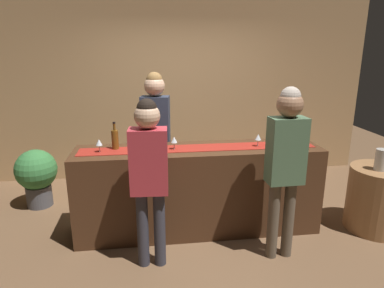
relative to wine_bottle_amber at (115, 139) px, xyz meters
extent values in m
plane|color=brown|center=(0.90, -0.07, -1.10)|extent=(10.00, 10.00, 0.00)
cube|color=tan|center=(0.90, 1.83, 0.35)|extent=(6.00, 0.12, 2.90)
cube|color=#472B19|center=(0.90, -0.07, -0.61)|extent=(2.71, 0.60, 0.98)
cube|color=maroon|center=(0.90, -0.07, -0.11)|extent=(2.57, 0.28, 0.01)
cylinder|color=brown|center=(0.00, 0.00, -0.01)|extent=(0.07, 0.07, 0.21)
cylinder|color=brown|center=(0.00, 0.00, 0.13)|extent=(0.03, 0.03, 0.08)
cylinder|color=black|center=(0.00, 0.00, 0.18)|extent=(0.03, 0.03, 0.02)
cylinder|color=#B2C6C1|center=(2.09, -0.13, -0.01)|extent=(0.07, 0.07, 0.21)
cylinder|color=#B2C6C1|center=(2.09, -0.13, 0.13)|extent=(0.03, 0.03, 0.08)
cylinder|color=black|center=(2.09, -0.13, 0.18)|extent=(0.03, 0.03, 0.02)
cylinder|color=silver|center=(0.63, -0.09, -0.11)|extent=(0.06, 0.06, 0.00)
cylinder|color=silver|center=(0.63, -0.09, -0.07)|extent=(0.01, 0.01, 0.08)
cone|color=silver|center=(0.63, -0.09, 0.00)|extent=(0.07, 0.07, 0.06)
cylinder|color=silver|center=(1.56, -0.10, -0.11)|extent=(0.06, 0.06, 0.00)
cylinder|color=silver|center=(1.56, -0.10, -0.07)|extent=(0.01, 0.01, 0.08)
cone|color=silver|center=(1.56, -0.10, 0.00)|extent=(0.07, 0.07, 0.06)
cylinder|color=silver|center=(-0.16, -0.10, -0.11)|extent=(0.06, 0.06, 0.00)
cylinder|color=silver|center=(-0.16, -0.10, -0.07)|extent=(0.01, 0.01, 0.08)
cone|color=silver|center=(-0.16, -0.10, 0.00)|extent=(0.07, 0.07, 0.06)
cylinder|color=#26262B|center=(0.53, 0.49, -0.68)|extent=(0.11, 0.11, 0.83)
cylinder|color=#26262B|center=(0.37, 0.52, -0.68)|extent=(0.11, 0.11, 0.83)
cube|color=#2D384C|center=(0.45, 0.51, 0.06)|extent=(0.37, 0.26, 0.65)
sphere|color=#DBAD89|center=(0.45, 0.51, 0.51)|extent=(0.25, 0.25, 0.25)
sphere|color=olive|center=(0.45, 0.51, 0.58)|extent=(0.19, 0.19, 0.19)
cylinder|color=brown|center=(1.55, -0.71, -0.70)|extent=(0.11, 0.11, 0.80)
cylinder|color=brown|center=(1.71, -0.70, -0.70)|extent=(0.11, 0.11, 0.80)
cube|color=#4C6B4C|center=(1.63, -0.71, 0.02)|extent=(0.35, 0.21, 0.63)
sphere|color=#9E7051|center=(1.63, -0.71, 0.46)|extent=(0.24, 0.24, 0.24)
sphere|color=#AD9E8E|center=(1.63, -0.71, 0.52)|extent=(0.19, 0.19, 0.19)
cylinder|color=#33333D|center=(0.27, -0.68, -0.72)|extent=(0.11, 0.11, 0.76)
cylinder|color=#33333D|center=(0.43, -0.69, -0.72)|extent=(0.11, 0.11, 0.76)
cube|color=#B7333D|center=(0.35, -0.68, -0.04)|extent=(0.35, 0.22, 0.60)
sphere|color=#DBAD89|center=(0.35, -0.68, 0.38)|extent=(0.23, 0.23, 0.23)
sphere|color=black|center=(0.35, -0.68, 0.44)|extent=(0.18, 0.18, 0.18)
cylinder|color=#996B42|center=(2.95, -0.33, -0.73)|extent=(0.68, 0.68, 0.74)
cylinder|color=#B7B2A8|center=(2.88, -0.37, -0.24)|extent=(0.13, 0.13, 0.24)
cylinder|color=#4C4C51|center=(-1.12, 0.81, -0.95)|extent=(0.33, 0.33, 0.28)
sphere|color=#387A3D|center=(-1.12, 0.81, -0.59)|extent=(0.53, 0.53, 0.53)
camera|label=1|loc=(0.36, -3.60, 0.95)|focal=31.83mm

